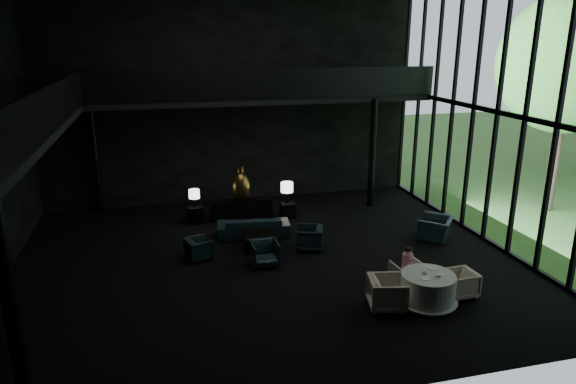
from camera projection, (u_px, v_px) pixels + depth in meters
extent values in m
cube|color=black|center=(268.00, 261.00, 14.59)|extent=(14.00, 12.00, 0.02)
cube|color=black|center=(233.00, 96.00, 18.99)|extent=(14.00, 0.04, 8.00)
cube|color=black|center=(346.00, 182.00, 7.86)|extent=(14.00, 0.04, 8.00)
cube|color=black|center=(15.00, 131.00, 12.02)|extent=(2.00, 12.00, 0.25)
cube|color=black|center=(265.00, 98.00, 18.29)|extent=(12.00, 2.00, 0.25)
cube|color=black|center=(58.00, 104.00, 12.08)|extent=(0.06, 12.00, 1.00)
cube|color=black|center=(271.00, 84.00, 17.19)|extent=(12.00, 0.06, 1.00)
cylinder|color=black|center=(14.00, 329.00, 7.55)|extent=(0.24, 0.24, 4.00)
cylinder|color=black|center=(95.00, 158.00, 18.12)|extent=(0.24, 0.24, 4.00)
cylinder|color=black|center=(372.00, 153.00, 18.84)|extent=(0.24, 0.24, 4.00)
cylinder|color=#382D23|center=(557.00, 144.00, 18.30)|extent=(0.36, 0.36, 4.90)
sphere|color=#2B5E21|center=(569.00, 63.00, 17.48)|extent=(4.80, 4.80, 4.80)
cube|color=black|center=(241.00, 209.00, 17.91)|extent=(2.14, 0.49, 0.68)
ellipsoid|color=olive|center=(241.00, 186.00, 17.64)|extent=(0.65, 0.65, 1.00)
cylinder|color=olive|center=(240.00, 169.00, 17.47)|extent=(0.22, 0.22, 0.20)
cube|color=black|center=(195.00, 214.00, 17.54)|extent=(0.53, 0.53, 0.58)
cylinder|color=black|center=(195.00, 202.00, 17.34)|extent=(0.11, 0.11, 0.32)
cylinder|color=white|center=(194.00, 194.00, 17.25)|extent=(0.36, 0.36, 0.29)
cube|color=black|center=(288.00, 210.00, 18.07)|extent=(0.48, 0.48, 0.52)
cylinder|color=black|center=(287.00, 197.00, 18.02)|extent=(0.13, 0.13, 0.38)
cylinder|color=white|center=(287.00, 187.00, 17.92)|extent=(0.43, 0.43, 0.34)
imported|color=#132830|center=(253.00, 222.00, 16.25)|extent=(2.56, 1.02, 0.97)
imported|color=black|center=(199.00, 249.00, 14.67)|extent=(0.70, 0.72, 0.60)
imported|color=#17262C|center=(309.00, 237.00, 15.31)|extent=(0.91, 0.94, 0.77)
imported|color=black|center=(265.00, 253.00, 14.24)|extent=(0.74, 0.69, 0.75)
imported|color=black|center=(436.00, 225.00, 16.06)|extent=(1.24, 1.28, 0.95)
cube|color=black|center=(261.00, 241.00, 15.41)|extent=(1.17, 1.17, 0.44)
cylinder|color=white|center=(427.00, 289.00, 12.19)|extent=(1.28, 1.28, 0.75)
cone|color=white|center=(426.00, 301.00, 12.28)|extent=(1.45, 1.45, 0.10)
imported|color=#B4AB9C|center=(408.00, 274.00, 12.95)|extent=(0.76, 0.72, 0.73)
imported|color=#B7A58C|center=(460.00, 283.00, 12.56)|extent=(0.64, 0.68, 0.67)
imported|color=tan|center=(387.00, 290.00, 11.94)|extent=(1.02, 1.07, 0.94)
cylinder|color=#E79DBD|center=(407.00, 261.00, 13.06)|extent=(0.27, 0.27, 0.39)
sphere|color=#D8A884|center=(408.00, 250.00, 12.97)|extent=(0.20, 0.20, 0.20)
ellipsoid|color=black|center=(408.00, 249.00, 12.96)|extent=(0.21, 0.21, 0.14)
cylinder|color=white|center=(425.00, 278.00, 11.88)|extent=(0.27, 0.27, 0.01)
cylinder|color=white|center=(432.00, 268.00, 12.40)|extent=(0.30, 0.30, 0.02)
cylinder|color=white|center=(442.00, 274.00, 12.11)|extent=(0.18, 0.18, 0.01)
cylinder|color=white|center=(439.00, 275.00, 11.94)|extent=(0.09, 0.09, 0.06)
ellipsoid|color=white|center=(425.00, 272.00, 12.12)|extent=(0.15, 0.15, 0.07)
cylinder|color=#99999E|center=(436.00, 276.00, 11.93)|extent=(0.06, 0.06, 0.06)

